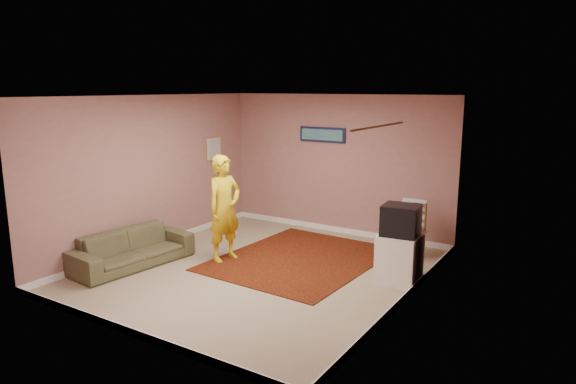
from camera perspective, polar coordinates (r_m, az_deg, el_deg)
The scene contains 26 objects.
ground at distance 7.89m, azimuth -3.05°, elevation -8.65°, with size 5.00×5.00×0.00m, color tan.
wall_back at distance 9.66m, azimuth 5.44°, elevation 3.04°, with size 4.50×0.02×2.60m, color #A66D6E.
wall_front at distance 5.74m, azimuth -17.75°, elevation -3.39°, with size 4.50×0.02×2.60m, color #A66D6E.
wall_left at distance 9.01m, azimuth -14.94°, elevation 2.08°, with size 0.02×5.00×2.60m, color #A66D6E.
wall_right at distance 6.53m, azimuth 13.19°, elevation -1.35°, with size 0.02×5.00×2.60m, color #A66D6E.
ceiling at distance 7.40m, azimuth -3.27°, elevation 10.59°, with size 4.50×5.00×0.02m, color white.
baseboard_back at distance 9.91m, azimuth 5.27°, elevation -4.13°, with size 4.50×0.02×0.10m, color white.
baseboard_front at distance 6.17m, azimuth -16.94°, elevation -14.66°, with size 4.50×0.02×0.10m, color white.
baseboard_left at distance 9.28m, azimuth -14.49°, elevation -5.55°, with size 0.02×5.00×0.10m, color white.
baseboard_right at distance 6.91m, azimuth 12.63°, elevation -11.49°, with size 0.02×5.00×0.10m, color white.
window at distance 5.67m, azimuth 10.22°, elevation -1.61°, with size 0.01×1.10×1.50m, color black.
curtain_sheer at distance 5.59m, azimuth 9.43°, elevation -3.89°, with size 0.01×0.75×2.10m, color white.
curtain_floral at distance 6.23m, azimuth 11.81°, elevation -2.38°, with size 0.01×0.35×2.10m, color beige.
curtain_rod at distance 5.56m, azimuth 10.12°, elevation 7.21°, with size 0.02×0.02×1.40m, color brown.
picture_back at distance 9.70m, azimuth 3.82°, elevation 6.38°, with size 0.95×0.04×0.28m.
picture_left at distance 10.10m, azimuth -8.24°, elevation 4.78°, with size 0.04×0.38×0.42m.
area_rug at distance 8.35m, azimuth 1.29°, elevation -7.42°, with size 2.27×2.84×0.02m, color black.
tv_cabinet at distance 7.44m, azimuth 12.24°, elevation -7.29°, with size 0.55×0.50×0.70m, color white.
crt_tv at distance 7.28m, azimuth 12.39°, elevation -3.06°, with size 0.54×0.49×0.43m.
chair_a at distance 8.51m, azimuth 13.40°, elevation -3.55°, with size 0.49×0.48×0.49m.
dvd_player at distance 8.53m, azimuth 13.38°, elevation -3.93°, with size 0.37×0.26×0.06m, color silver.
blue_throw at distance 8.64m, azimuth 13.86°, elevation -2.13°, with size 0.40×0.05×0.42m, color #8BBFE3.
chair_b at distance 7.42m, azimuth 12.80°, elevation -5.89°, with size 0.43×0.45×0.48m.
game_console at distance 7.44m, azimuth 12.78°, elevation -6.36°, with size 0.22×0.16×0.05m, color silver.
sofa at distance 8.34m, azimuth -16.90°, elevation -6.03°, with size 1.88×0.74×0.55m, color brown.
person at distance 8.17m, azimuth -7.07°, elevation -1.81°, with size 0.62×0.41×1.69m, color gold.
Camera 1 is at (4.28, -6.04, 2.73)m, focal length 32.00 mm.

